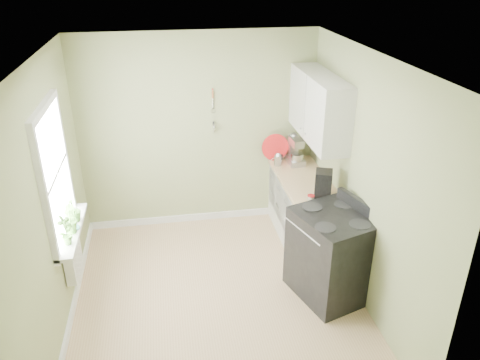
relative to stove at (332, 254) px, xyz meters
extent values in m
cube|color=tan|center=(-1.28, 0.10, -0.53)|extent=(3.20, 3.60, 0.02)
cube|color=white|center=(-1.28, 0.10, 2.19)|extent=(3.20, 3.60, 0.02)
cube|color=#9AA26E|center=(-1.28, 1.91, 0.83)|extent=(3.20, 0.02, 2.70)
cube|color=#9AA26E|center=(-2.89, 0.10, 0.83)|extent=(0.02, 3.60, 2.70)
cube|color=#9AA26E|center=(0.33, 0.10, 0.83)|extent=(0.02, 3.60, 2.70)
cube|color=white|center=(0.02, 1.10, -0.08)|extent=(0.60, 1.60, 0.87)
cube|color=#D1B080|center=(0.01, 1.10, 0.37)|extent=(0.64, 1.60, 0.04)
cube|color=white|center=(0.15, 1.20, 1.33)|extent=(0.35, 1.40, 0.80)
cube|color=white|center=(-2.87, 0.40, 1.03)|extent=(0.02, 1.00, 1.30)
cube|color=white|center=(-2.85, 0.40, 1.72)|extent=(0.06, 1.14, 0.07)
cube|color=white|center=(-2.85, 0.40, 0.35)|extent=(0.06, 1.14, 0.07)
cube|color=white|center=(-2.85, 0.40, 1.03)|extent=(0.04, 1.00, 0.04)
cube|color=white|center=(-2.79, 0.40, 0.36)|extent=(0.18, 1.14, 0.04)
cube|color=white|center=(-2.82, 0.35, 0.03)|extent=(0.12, 0.50, 0.35)
cylinder|color=#D1B080|center=(-1.08, 1.88, 1.36)|extent=(0.02, 0.02, 0.10)
cylinder|color=silver|center=(-1.08, 1.88, 1.24)|extent=(0.01, 0.01, 0.16)
cylinder|color=silver|center=(-1.08, 1.88, 0.90)|extent=(0.01, 0.14, 0.14)
cube|color=black|center=(0.00, 0.00, -0.02)|extent=(0.94, 1.01, 0.98)
cube|color=black|center=(0.00, 0.00, 0.48)|extent=(0.94, 1.01, 0.03)
cube|color=black|center=(0.31, 0.00, 0.55)|extent=(0.32, 0.81, 0.15)
cylinder|color=#B2B2B7|center=(-0.37, 0.00, 0.36)|extent=(0.23, 0.65, 0.02)
cube|color=#AC1319|center=(-0.37, 0.11, 0.16)|extent=(0.09, 0.23, 0.42)
cube|color=#B2B2B7|center=(0.03, 1.65, 0.44)|extent=(0.22, 0.31, 0.08)
cube|color=#B2B2B7|center=(0.03, 1.78, 0.58)|extent=(0.13, 0.09, 0.22)
cube|color=#B2B2B7|center=(0.03, 1.67, 0.71)|extent=(0.15, 0.31, 0.10)
sphere|color=#B2B2B7|center=(0.03, 1.78, 0.74)|extent=(0.12, 0.12, 0.12)
cylinder|color=silver|center=(0.03, 1.59, 0.50)|extent=(0.17, 0.17, 0.14)
cylinder|color=silver|center=(-0.23, 1.63, 0.47)|extent=(0.11, 0.11, 0.14)
cone|color=silver|center=(-0.23, 1.63, 0.56)|extent=(0.11, 0.11, 0.04)
cylinder|color=silver|center=(-0.31, 1.63, 0.49)|extent=(0.10, 0.03, 0.08)
cube|color=black|center=(0.07, 0.62, 0.56)|extent=(0.26, 0.27, 0.34)
cylinder|color=black|center=(0.04, 0.62, 0.46)|extent=(0.11, 0.11, 0.12)
cylinder|color=red|center=(-0.22, 1.82, 0.59)|extent=(0.38, 0.07, 0.38)
cylinder|color=tan|center=(-0.10, 0.53, 0.43)|extent=(0.08, 0.08, 0.08)
cylinder|color=red|center=(-0.10, 0.53, 0.48)|extent=(0.08, 0.08, 0.01)
imported|color=#49812D|center=(-2.78, 0.09, 0.55)|extent=(0.18, 0.21, 0.33)
imported|color=#49812D|center=(-2.78, 0.33, 0.54)|extent=(0.20, 0.21, 0.31)
imported|color=#49812D|center=(-2.78, 0.57, 0.52)|extent=(0.20, 0.20, 0.28)
camera|label=1|loc=(-1.74, -4.10, 3.01)|focal=35.00mm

